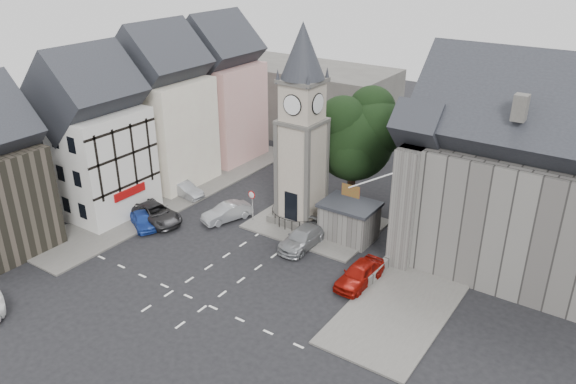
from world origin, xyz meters
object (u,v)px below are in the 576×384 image
Objects in this scene: pedestrian at (430,253)px; car_east_red at (360,274)px; stone_shelter at (349,221)px; clock_tower at (302,128)px; car_west_blue at (143,220)px.

car_east_red is at bearing 61.07° from pedestrian.
pedestrian is (6.70, 0.10, -0.77)m from stone_shelter.
clock_tower is 4.29× the size of car_west_blue.
pedestrian is (21.59, 7.97, 0.13)m from car_west_blue.
stone_shelter reaches higher than pedestrian.
pedestrian is (11.50, -0.39, -7.34)m from clock_tower.
clock_tower is 8.15m from stone_shelter.
clock_tower is at bearing -21.72° from car_west_blue.
car_west_blue is (-10.09, -8.36, -7.48)m from clock_tower.
stone_shelter is at bearing 1.32° from pedestrian.
pedestrian is (3.00, 5.33, -0.01)m from car_east_red.
stone_shelter is 1.14× the size of car_west_blue.
pedestrian is at bearing 0.88° from stone_shelter.
clock_tower reaches higher than pedestrian.
car_east_red is at bearing -54.71° from stone_shelter.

